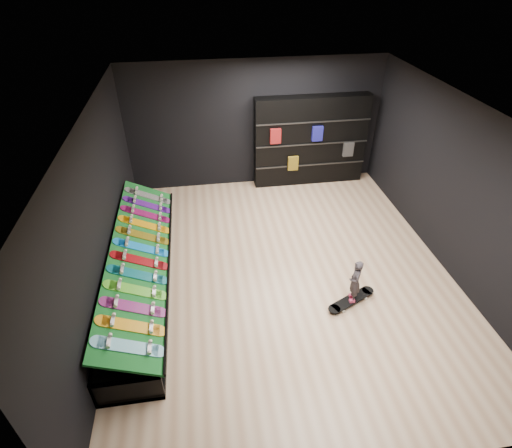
{
  "coord_description": "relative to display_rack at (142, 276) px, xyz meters",
  "views": [
    {
      "loc": [
        -1.36,
        -5.41,
        5.0
      ],
      "look_at": [
        -0.5,
        0.2,
        1.0
      ],
      "focal_mm": 28.0,
      "sensor_mm": 36.0,
      "label": 1
    }
  ],
  "objects": [
    {
      "name": "wall_right",
      "position": [
        5.55,
        0.0,
        1.25
      ],
      "size": [
        0.02,
        7.0,
        3.0
      ],
      "primitive_type": "cube",
      "color": "black",
      "rests_on": "ground"
    },
    {
      "name": "display_board_2",
      "position": [
        0.06,
        -1.21,
        0.49
      ],
      "size": [
        0.93,
        0.22,
        0.5
      ],
      "primitive_type": null,
      "rotation": [
        0.0,
        0.44,
        0.0
      ],
      "color": "#2626BF",
      "rests_on": "turf_ramp"
    },
    {
      "name": "back_shelving",
      "position": [
        3.86,
        3.32,
        0.84
      ],
      "size": [
        2.72,
        0.32,
        2.17
      ],
      "primitive_type": "cube",
      "color": "black",
      "rests_on": "ground"
    },
    {
      "name": "display_board_11",
      "position": [
        0.06,
        1.9,
        0.49
      ],
      "size": [
        0.93,
        0.22,
        0.5
      ],
      "primitive_type": null,
      "rotation": [
        0.0,
        0.44,
        0.0
      ],
      "color": "black",
      "rests_on": "turf_ramp"
    },
    {
      "name": "display_board_4",
      "position": [
        0.06,
        -0.52,
        0.49
      ],
      "size": [
        0.93,
        0.22,
        0.5
      ],
      "primitive_type": null,
      "rotation": [
        0.0,
        0.44,
        0.0
      ],
      "color": "#0C8C99",
      "rests_on": "turf_ramp"
    },
    {
      "name": "display_rack",
      "position": [
        0.0,
        0.0,
        0.0
      ],
      "size": [
        0.9,
        4.5,
        0.5
      ],
      "primitive_type": null,
      "color": "black",
      "rests_on": "ground"
    },
    {
      "name": "display_board_6",
      "position": [
        0.06,
        0.17,
        0.49
      ],
      "size": [
        0.93,
        0.22,
        0.5
      ],
      "primitive_type": null,
      "rotation": [
        0.0,
        0.44,
        0.0
      ],
      "color": "blue",
      "rests_on": "turf_ramp"
    },
    {
      "name": "wall_back",
      "position": [
        2.55,
        3.5,
        1.25
      ],
      "size": [
        6.0,
        0.02,
        3.0
      ],
      "primitive_type": "cube",
      "color": "black",
      "rests_on": "ground"
    },
    {
      "name": "display_board_5",
      "position": [
        0.06,
        -0.17,
        0.49
      ],
      "size": [
        0.93,
        0.22,
        0.5
      ],
      "primitive_type": null,
      "rotation": [
        0.0,
        0.44,
        0.0
      ],
      "color": "red",
      "rests_on": "turf_ramp"
    },
    {
      "name": "display_board_9",
      "position": [
        0.06,
        1.21,
        0.49
      ],
      "size": [
        0.93,
        0.22,
        0.5
      ],
      "primitive_type": null,
      "rotation": [
        0.0,
        0.44,
        0.0
      ],
      "color": "#E5198C",
      "rests_on": "turf_ramp"
    },
    {
      "name": "display_board_8",
      "position": [
        0.06,
        0.86,
        0.49
      ],
      "size": [
        0.93,
        0.22,
        0.5
      ],
      "primitive_type": null,
      "rotation": [
        0.0,
        0.44,
        0.0
      ],
      "color": "yellow",
      "rests_on": "turf_ramp"
    },
    {
      "name": "child",
      "position": [
        3.51,
        -0.94,
        0.08
      ],
      "size": [
        0.17,
        0.21,
        0.48
      ],
      "primitive_type": "imported",
      "rotation": [
        0.0,
        0.0,
        -1.81
      ],
      "color": "black",
      "rests_on": "floor_skateboard"
    },
    {
      "name": "display_board_1",
      "position": [
        0.06,
        -1.55,
        0.49
      ],
      "size": [
        0.93,
        0.22,
        0.5
      ],
      "primitive_type": null,
      "rotation": [
        0.0,
        0.44,
        0.0
      ],
      "color": "orange",
      "rests_on": "turf_ramp"
    },
    {
      "name": "display_board_7",
      "position": [
        0.06,
        0.52,
        0.49
      ],
      "size": [
        0.93,
        0.22,
        0.5
      ],
      "primitive_type": null,
      "rotation": [
        0.0,
        0.44,
        0.0
      ],
      "color": "yellow",
      "rests_on": "turf_ramp"
    },
    {
      "name": "display_board_10",
      "position": [
        0.06,
        1.55,
        0.49
      ],
      "size": [
        0.93,
        0.22,
        0.5
      ],
      "primitive_type": null,
      "rotation": [
        0.0,
        0.44,
        0.0
      ],
      "color": "purple",
      "rests_on": "turf_ramp"
    },
    {
      "name": "floor",
      "position": [
        2.55,
        0.0,
        -0.25
      ],
      "size": [
        6.0,
        7.0,
        0.01
      ],
      "primitive_type": "cube",
      "color": "beige",
      "rests_on": "ground"
    },
    {
      "name": "display_board_3",
      "position": [
        0.06,
        -0.86,
        0.49
      ],
      "size": [
        0.93,
        0.22,
        0.5
      ],
      "primitive_type": null,
      "rotation": [
        0.0,
        0.44,
        0.0
      ],
      "color": "green",
      "rests_on": "turf_ramp"
    },
    {
      "name": "ceiling",
      "position": [
        2.55,
        0.0,
        2.75
      ],
      "size": [
        6.0,
        7.0,
        0.01
      ],
      "primitive_type": "cube",
      "color": "white",
      "rests_on": "ground"
    },
    {
      "name": "display_board_0",
      "position": [
        0.06,
        -1.9,
        0.49
      ],
      "size": [
        0.93,
        0.22,
        0.5
      ],
      "primitive_type": null,
      "rotation": [
        0.0,
        0.44,
        0.0
      ],
      "color": "#0CB2E5",
      "rests_on": "turf_ramp"
    },
    {
      "name": "floor_skateboard",
      "position": [
        3.51,
        -0.94,
        -0.2
      ],
      "size": [
        0.98,
        0.61,
        0.09
      ],
      "primitive_type": null,
      "rotation": [
        0.0,
        0.0,
        0.43
      ],
      "color": "black",
      "rests_on": "ground"
    },
    {
      "name": "wall_left",
      "position": [
        -0.45,
        0.0,
        1.25
      ],
      "size": [
        0.02,
        7.0,
        3.0
      ],
      "primitive_type": "cube",
      "color": "black",
      "rests_on": "ground"
    },
    {
      "name": "wall_front",
      "position": [
        2.55,
        -3.5,
        1.25
      ],
      "size": [
        6.0,
        0.02,
        3.0
      ],
      "primitive_type": "cube",
      "color": "black",
      "rests_on": "ground"
    },
    {
      "name": "turf_ramp",
      "position": [
        0.05,
        0.0,
        0.46
      ],
      "size": [
        0.92,
        4.5,
        0.46
      ],
      "primitive_type": "cube",
      "rotation": [
        0.0,
        0.44,
        0.0
      ],
      "color": "#0D561B",
      "rests_on": "display_rack"
    }
  ]
}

